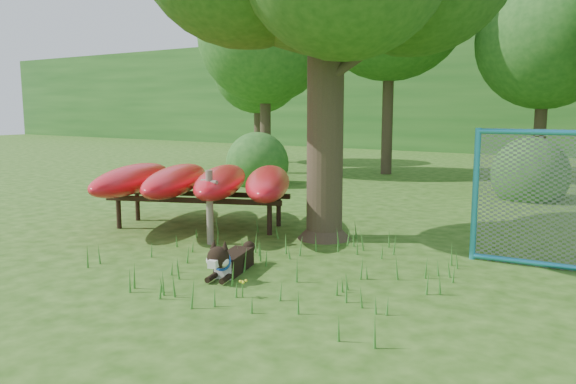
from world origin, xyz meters
The scene contains 11 objects.
ground centered at (0.00, 0.00, 0.00)m, with size 80.00×80.00×0.00m, color #22490E.
wooden_post centered at (-1.40, 1.36, 0.63)m, with size 0.32×0.11×1.20m.
kayak_rack centered at (-2.42, 2.23, 0.86)m, with size 4.64×4.18×1.12m.
husky_dog centered at (-0.07, 0.21, 0.19)m, with size 0.55×1.20×0.54m.
wildflower_clump centered at (0.63, -0.40, 0.17)m, with size 0.10×0.09×0.22m.
bg_tree_a centered at (-6.50, 10.00, 4.48)m, with size 4.40×4.40×6.70m.
bg_tree_c centered at (1.50, 13.00, 4.11)m, with size 4.00×4.00×6.12m.
bg_tree_f centered at (-9.00, 13.00, 3.73)m, with size 3.60×3.60×5.55m.
shrub_left centered at (-5.00, 7.50, 0.00)m, with size 1.80×1.80×1.80m, color #22571C.
shrub_mid centered at (2.00, 9.00, 0.00)m, with size 1.80×1.80×1.80m, color #22571C.
wooded_hillside centered at (0.00, 28.00, 3.00)m, with size 80.00×12.00×6.00m, color #22571C.
Camera 1 is at (4.49, -5.31, 2.17)m, focal length 35.00 mm.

